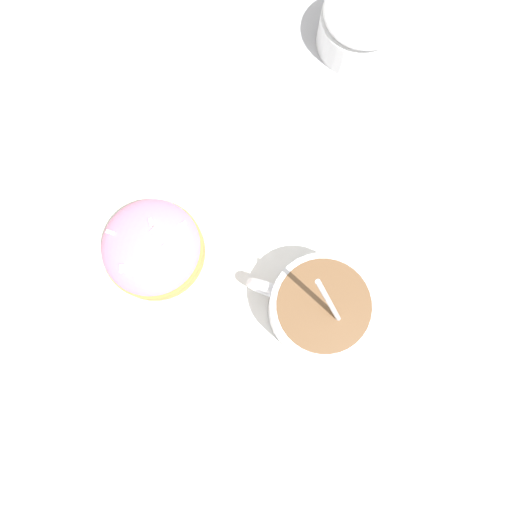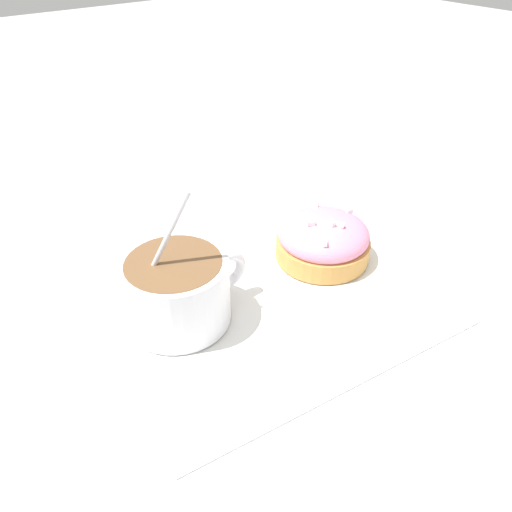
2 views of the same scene
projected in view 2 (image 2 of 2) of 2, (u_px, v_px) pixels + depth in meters
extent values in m
plane|color=#B2B2B7|center=(259.00, 290.00, 0.46)|extent=(3.00, 3.00, 0.00)
cube|color=white|center=(259.00, 288.00, 0.45)|extent=(0.31, 0.30, 0.00)
cylinder|color=white|center=(177.00, 291.00, 0.40)|extent=(0.09, 0.09, 0.06)
cylinder|color=brown|center=(174.00, 267.00, 0.39)|extent=(0.08, 0.08, 0.01)
torus|color=white|center=(227.00, 270.00, 0.43)|extent=(0.04, 0.01, 0.04)
ellipsoid|color=silver|center=(208.00, 305.00, 0.42)|extent=(0.03, 0.02, 0.01)
cylinder|color=silver|center=(158.00, 257.00, 0.38)|extent=(0.05, 0.03, 0.11)
cylinder|color=#D19347|center=(321.00, 247.00, 0.49)|extent=(0.09, 0.09, 0.02)
ellipsoid|color=pink|center=(323.00, 233.00, 0.48)|extent=(0.09, 0.09, 0.04)
cube|color=white|center=(340.00, 225.00, 0.46)|extent=(0.01, 0.01, 0.00)
cube|color=white|center=(315.00, 204.00, 0.49)|extent=(0.01, 0.01, 0.00)
cube|color=white|center=(353.00, 213.00, 0.48)|extent=(0.01, 0.00, 0.00)
cube|color=white|center=(325.00, 243.00, 0.44)|extent=(0.01, 0.01, 0.00)
cube|color=white|center=(332.00, 223.00, 0.46)|extent=(0.01, 0.01, 0.00)
cube|color=white|center=(308.00, 222.00, 0.46)|extent=(0.01, 0.01, 0.00)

